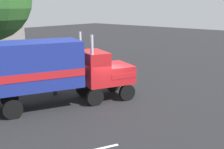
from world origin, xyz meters
name	(u,v)px	position (x,y,z in m)	size (l,w,h in m)	color
ground_plane	(105,101)	(0.00, 0.00, 0.00)	(120.00, 120.00, 0.00)	#232326
semi_truck	(10,71)	(-4.99, 2.92, 2.52)	(13.95, 8.05, 4.50)	red
person_bystander	(54,83)	(-1.38, 3.64, 0.89)	(0.34, 0.47, 1.63)	#2D3347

